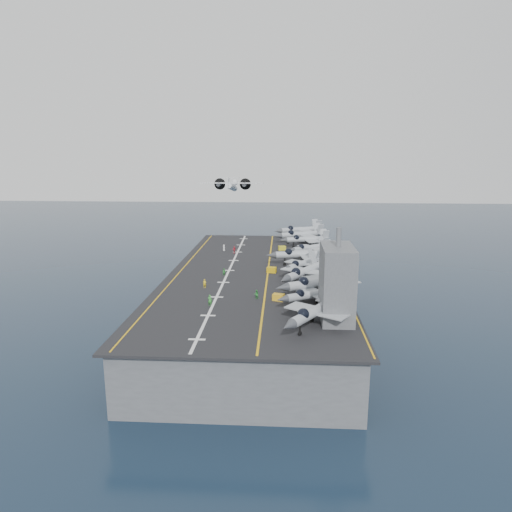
# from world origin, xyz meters

# --- Properties ---
(ground) EXTENTS (500.00, 500.00, 0.00)m
(ground) POSITION_xyz_m (0.00, 0.00, 0.00)
(ground) COLOR #142135
(ground) RESTS_ON ground
(hull) EXTENTS (36.00, 90.00, 10.00)m
(hull) POSITION_xyz_m (0.00, 0.00, 5.00)
(hull) COLOR #56595E
(hull) RESTS_ON ground
(flight_deck) EXTENTS (38.00, 92.00, 0.40)m
(flight_deck) POSITION_xyz_m (0.00, 0.00, 10.20)
(flight_deck) COLOR black
(flight_deck) RESTS_ON hull
(foul_line) EXTENTS (0.35, 90.00, 0.02)m
(foul_line) POSITION_xyz_m (3.00, 0.00, 10.42)
(foul_line) COLOR gold
(foul_line) RESTS_ON flight_deck
(landing_centerline) EXTENTS (0.50, 90.00, 0.02)m
(landing_centerline) POSITION_xyz_m (-6.00, 0.00, 10.42)
(landing_centerline) COLOR silver
(landing_centerline) RESTS_ON flight_deck
(deck_edge_port) EXTENTS (0.25, 90.00, 0.02)m
(deck_edge_port) POSITION_xyz_m (-17.00, 0.00, 10.42)
(deck_edge_port) COLOR gold
(deck_edge_port) RESTS_ON flight_deck
(deck_edge_stbd) EXTENTS (0.25, 90.00, 0.02)m
(deck_edge_stbd) POSITION_xyz_m (18.50, 0.00, 10.42)
(deck_edge_stbd) COLOR gold
(deck_edge_stbd) RESTS_ON flight_deck
(island_superstructure) EXTENTS (5.00, 10.00, 15.00)m
(island_superstructure) POSITION_xyz_m (15.00, -30.00, 17.90)
(island_superstructure) COLOR #56595E
(island_superstructure) RESTS_ON flight_deck
(fighter_jet_0) EXTENTS (16.84, 18.28, 5.28)m
(fighter_jet_0) POSITION_xyz_m (11.27, -34.00, 13.04)
(fighter_jet_0) COLOR #9AA1A9
(fighter_jet_0) RESTS_ON flight_deck
(fighter_jet_1) EXTENTS (16.00, 14.41, 4.63)m
(fighter_jet_1) POSITION_xyz_m (11.91, -23.99, 12.71)
(fighter_jet_1) COLOR #939BA1
(fighter_jet_1) RESTS_ON flight_deck
(fighter_jet_2) EXTENTS (19.68, 17.24, 5.73)m
(fighter_jet_2) POSITION_xyz_m (13.44, -18.51, 13.26)
(fighter_jet_2) COLOR gray
(fighter_jet_2) RESTS_ON flight_deck
(fighter_jet_3) EXTENTS (17.65, 19.34, 5.59)m
(fighter_jet_3) POSITION_xyz_m (10.86, -10.01, 13.19)
(fighter_jet_3) COLOR #9199A1
(fighter_jet_3) RESTS_ON flight_deck
(fighter_jet_4) EXTENTS (15.25, 16.39, 4.73)m
(fighter_jet_4) POSITION_xyz_m (10.84, -1.50, 12.77)
(fighter_jet_4) COLOR gray
(fighter_jet_4) RESTS_ON flight_deck
(fighter_jet_5) EXTENTS (17.89, 13.78, 5.56)m
(fighter_jet_5) POSITION_xyz_m (11.17, 6.55, 13.18)
(fighter_jet_5) COLOR #9EA7AF
(fighter_jet_5) RESTS_ON flight_deck
(fighter_jet_6) EXTENTS (15.73, 14.98, 4.56)m
(fighter_jet_6) POSITION_xyz_m (13.43, 16.85, 12.68)
(fighter_jet_6) COLOR #90999F
(fighter_jet_6) RESTS_ON flight_deck
(fighter_jet_7) EXTENTS (16.22, 12.69, 4.99)m
(fighter_jet_7) POSITION_xyz_m (13.27, 27.71, 12.90)
(fighter_jet_7) COLOR gray
(fighter_jet_7) RESTS_ON flight_deck
(fighter_jet_8) EXTENTS (18.79, 16.02, 5.52)m
(fighter_jet_8) POSITION_xyz_m (11.97, 34.56, 13.16)
(fighter_jet_8) COLOR #9099A0
(fighter_jet_8) RESTS_ON flight_deck
(tow_cart_a) EXTENTS (2.35, 1.91, 1.22)m
(tow_cart_a) POSITION_xyz_m (5.60, -21.25, 11.01)
(tow_cart_a) COLOR gold
(tow_cart_a) RESTS_ON flight_deck
(tow_cart_b) EXTENTS (2.29, 1.69, 1.25)m
(tow_cart_b) POSITION_xyz_m (3.85, -1.29, 11.02)
(tow_cart_b) COLOR #C39B0C
(tow_cart_b) RESTS_ON flight_deck
(tow_cart_c) EXTENTS (2.20, 1.68, 1.18)m
(tow_cart_c) POSITION_xyz_m (6.14, 23.36, 10.99)
(tow_cart_c) COLOR gold
(tow_cart_c) RESTS_ON flight_deck
(crew_1) EXTENTS (1.18, 0.90, 1.78)m
(crew_1) POSITION_xyz_m (-9.22, -14.12, 11.29)
(crew_1) COLOR yellow
(crew_1) RESTS_ON flight_deck
(crew_2) EXTENTS (1.10, 0.88, 1.60)m
(crew_2) POSITION_xyz_m (-6.51, -4.45, 11.20)
(crew_2) COLOR green
(crew_2) RESTS_ON flight_deck
(crew_4) EXTENTS (1.42, 1.40, 2.00)m
(crew_4) POSITION_xyz_m (-6.72, 18.57, 11.40)
(crew_4) COLOR red
(crew_4) RESTS_ON flight_deck
(crew_5) EXTENTS (0.92, 1.19, 1.78)m
(crew_5) POSITION_xyz_m (-9.88, 21.30, 11.29)
(crew_5) COLOR white
(crew_5) RESTS_ON flight_deck
(crew_6) EXTENTS (1.30, 0.93, 2.06)m
(crew_6) POSITION_xyz_m (-6.45, -25.03, 11.43)
(crew_6) COLOR green
(crew_6) RESTS_ON flight_deck
(crew_7) EXTENTS (1.19, 0.92, 1.76)m
(crew_7) POSITION_xyz_m (1.52, -20.60, 11.28)
(crew_7) COLOR #268C33
(crew_7) RESTS_ON flight_deck
(transport_plane) EXTENTS (23.52, 16.50, 5.42)m
(transport_plane) POSITION_xyz_m (-12.30, 63.49, 25.01)
(transport_plane) COLOR silver
(fighter_jet_9) EXTENTS (18.79, 16.02, 5.52)m
(fighter_jet_9) POSITION_xyz_m (11.97, 43.00, 13.16)
(fighter_jet_9) COLOR #9099A0
(fighter_jet_9) RESTS_ON flight_deck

